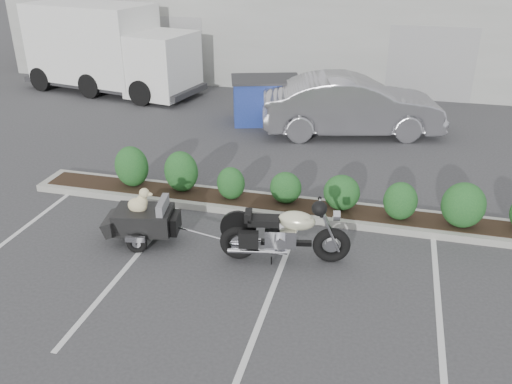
% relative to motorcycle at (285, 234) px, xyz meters
% --- Properties ---
extents(ground, '(90.00, 90.00, 0.00)m').
position_rel_motorcycle_xyz_m(ground, '(-1.20, -0.24, -0.55)').
color(ground, '#38383A').
rests_on(ground, ground).
extents(planter_kerb, '(12.00, 1.00, 0.15)m').
position_rel_motorcycle_xyz_m(planter_kerb, '(-0.20, 1.96, -0.47)').
color(planter_kerb, '#9E9E93').
rests_on(planter_kerb, ground).
extents(building, '(26.00, 10.00, 4.00)m').
position_rel_motorcycle_xyz_m(building, '(-1.20, 16.76, 1.45)').
color(building, '#9EA099').
rests_on(building, ground).
extents(motorcycle, '(2.37, 0.98, 1.37)m').
position_rel_motorcycle_xyz_m(motorcycle, '(0.00, 0.00, 0.00)').
color(motorcycle, black).
rests_on(motorcycle, ground).
extents(pet_trailer, '(1.93, 1.10, 1.14)m').
position_rel_motorcycle_xyz_m(pet_trailer, '(-2.79, 0.02, -0.07)').
color(pet_trailer, black).
rests_on(pet_trailer, ground).
extents(sedan, '(5.57, 3.13, 1.74)m').
position_rel_motorcycle_xyz_m(sedan, '(0.48, 7.40, 0.32)').
color(sedan, '#A6A5AC').
rests_on(sedan, ground).
extents(dumpster, '(2.47, 2.04, 1.40)m').
position_rel_motorcycle_xyz_m(dumpster, '(-2.26, 7.92, 0.16)').
color(dumpster, navy).
rests_on(dumpster, ground).
extents(delivery_truck, '(7.23, 3.53, 3.17)m').
position_rel_motorcycle_xyz_m(delivery_truck, '(-8.75, 10.06, 0.98)').
color(delivery_truck, white).
rests_on(delivery_truck, ground).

